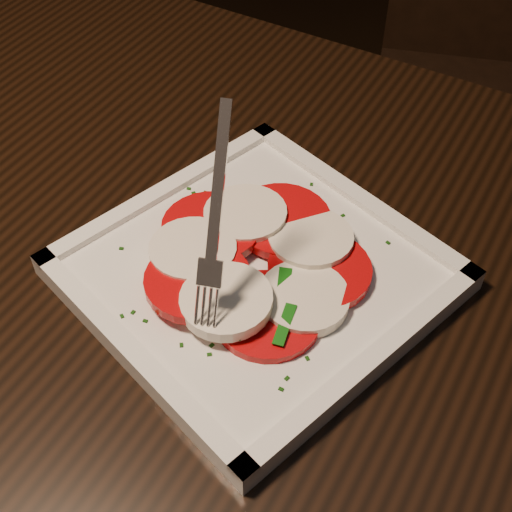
{
  "coord_description": "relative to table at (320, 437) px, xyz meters",
  "views": [
    {
      "loc": [
        0.01,
        -0.02,
        1.19
      ],
      "look_at": [
        -0.21,
        0.28,
        0.78
      ],
      "focal_mm": 50.0,
      "sensor_mm": 36.0,
      "label": 1
    }
  ],
  "objects": [
    {
      "name": "chair",
      "position": [
        -0.15,
        0.83,
        -0.12
      ],
      "size": [
        0.56,
        0.56,
        0.93
      ],
      "rotation": [
        0.0,
        0.0,
        0.42
      ],
      "color": "black",
      "rests_on": "ground"
    },
    {
      "name": "plate",
      "position": [
        -0.09,
        0.04,
        0.11
      ],
      "size": [
        0.3,
        0.3,
        0.01
      ],
      "primitive_type": "cube",
      "rotation": [
        0.0,
        0.0,
        -0.2
      ],
      "color": "white",
      "rests_on": "table"
    },
    {
      "name": "table",
      "position": [
        0.0,
        0.0,
        0.0
      ],
      "size": [
        1.28,
        0.93,
        0.75
      ],
      "rotation": [
        0.0,
        0.0,
        0.11
      ],
      "color": "black",
      "rests_on": "ground"
    },
    {
      "name": "caprese_salad",
      "position": [
        -0.09,
        0.04,
        0.12
      ],
      "size": [
        0.19,
        0.21,
        0.02
      ],
      "color": "#C0040C",
      "rests_on": "plate"
    },
    {
      "name": "fork",
      "position": [
        -0.1,
        0.01,
        0.2
      ],
      "size": [
        0.07,
        0.09,
        0.13
      ],
      "primitive_type": null,
      "rotation": [
        0.0,
        0.0,
        0.42
      ],
      "color": "white",
      "rests_on": "caprese_salad"
    }
  ]
}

